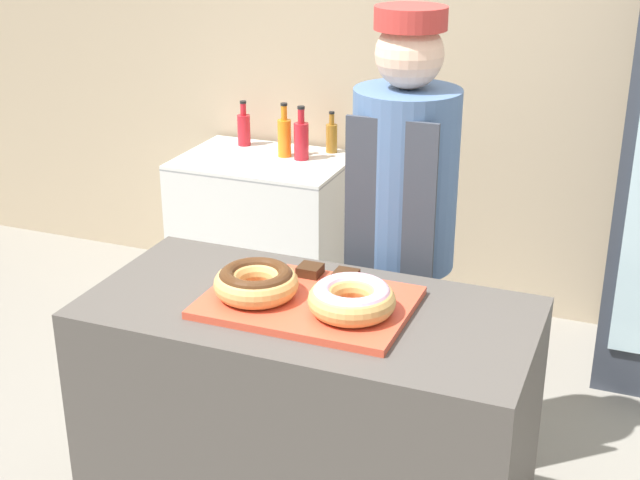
% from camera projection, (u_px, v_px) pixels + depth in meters
% --- Properties ---
extents(wall_back, '(8.00, 0.06, 2.70)m').
position_uv_depth(wall_back, '(472.00, 53.00, 4.39)').
color(wall_back, tan).
rests_on(wall_back, ground_plane).
extents(display_counter, '(1.38, 0.68, 0.94)m').
position_uv_depth(display_counter, '(309.00, 436.00, 2.90)').
color(display_counter, '#4C4742').
rests_on(display_counter, ground_plane).
extents(serving_tray, '(0.63, 0.44, 0.02)m').
position_uv_depth(serving_tray, '(308.00, 302.00, 2.71)').
color(serving_tray, '#D84C33').
rests_on(serving_tray, display_counter).
extents(donut_chocolate_glaze, '(0.26, 0.26, 0.09)m').
position_uv_depth(donut_chocolate_glaze, '(256.00, 281.00, 2.71)').
color(donut_chocolate_glaze, tan).
rests_on(donut_chocolate_glaze, serving_tray).
extents(donut_light_glaze, '(0.26, 0.26, 0.09)m').
position_uv_depth(donut_light_glaze, '(352.00, 298.00, 2.60)').
color(donut_light_glaze, tan).
rests_on(donut_light_glaze, serving_tray).
extents(brownie_back_left, '(0.07, 0.07, 0.03)m').
position_uv_depth(brownie_back_left, '(310.00, 270.00, 2.87)').
color(brownie_back_left, '#382111').
rests_on(brownie_back_left, serving_tray).
extents(brownie_back_right, '(0.07, 0.07, 0.03)m').
position_uv_depth(brownie_back_right, '(346.00, 276.00, 2.83)').
color(brownie_back_right, '#382111').
rests_on(brownie_back_right, serving_tray).
extents(baker_person, '(0.37, 0.37, 1.77)m').
position_uv_depth(baker_person, '(402.00, 242.00, 3.19)').
color(baker_person, '#4C4C51').
rests_on(baker_person, ground_plane).
extents(chest_freezer, '(0.87, 0.63, 0.80)m').
position_uv_depth(chest_freezer, '(265.00, 230.00, 4.76)').
color(chest_freezer, silver).
rests_on(chest_freezer, ground_plane).
extents(bottle_amber, '(0.06, 0.06, 0.22)m').
position_uv_depth(bottle_amber, '(332.00, 137.00, 4.69)').
color(bottle_amber, '#99661E').
rests_on(bottle_amber, chest_freezer).
extents(bottle_red, '(0.07, 0.07, 0.24)m').
position_uv_depth(bottle_red, '(244.00, 128.00, 4.81)').
color(bottle_red, red).
rests_on(bottle_red, chest_freezer).
extents(bottle_orange, '(0.07, 0.07, 0.28)m').
position_uv_depth(bottle_orange, '(284.00, 136.00, 4.61)').
color(bottle_orange, orange).
rests_on(bottle_orange, chest_freezer).
extents(bottle_red_b, '(0.08, 0.08, 0.28)m').
position_uv_depth(bottle_red_b, '(301.00, 139.00, 4.56)').
color(bottle_red_b, red).
rests_on(bottle_red_b, chest_freezer).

